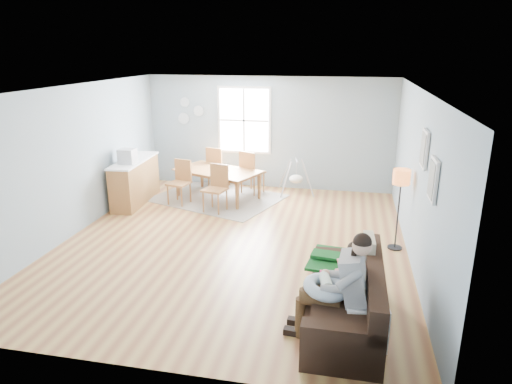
% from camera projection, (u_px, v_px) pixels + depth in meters
% --- Properties ---
extents(room, '(8.40, 9.40, 3.90)m').
position_uv_depth(room, '(232.00, 106.00, 7.46)').
color(room, '#995A36').
extents(window, '(1.32, 0.08, 1.62)m').
position_uv_depth(window, '(244.00, 120.00, 11.04)').
color(window, white).
rests_on(window, room).
extents(pictures, '(0.05, 1.34, 0.74)m').
position_uv_depth(pictures, '(428.00, 163.00, 6.08)').
color(pictures, white).
rests_on(pictures, room).
extents(wall_plates, '(0.67, 0.02, 0.66)m').
position_uv_depth(wall_plates, '(189.00, 111.00, 11.26)').
color(wall_plates, '#9EB1BE').
rests_on(wall_plates, room).
extents(sofa, '(0.89, 2.06, 0.83)m').
position_uv_depth(sofa, '(349.00, 303.00, 5.65)').
color(sofa, black).
rests_on(sofa, room).
extents(green_throw, '(1.04, 0.94, 0.04)m').
position_uv_depth(green_throw, '(345.00, 262.00, 6.24)').
color(green_throw, '#155F22').
rests_on(green_throw, sofa).
extents(beige_pillow, '(0.15, 0.48, 0.47)m').
position_uv_depth(beige_pillow, '(368.00, 254.00, 5.98)').
color(beige_pillow, tan).
rests_on(beige_pillow, sofa).
extents(father, '(0.99, 0.47, 1.36)m').
position_uv_depth(father, '(340.00, 283.00, 5.28)').
color(father, gray).
rests_on(father, sofa).
extents(nursing_pillow, '(0.57, 0.55, 0.22)m').
position_uv_depth(nursing_pillow, '(326.00, 287.00, 5.33)').
color(nursing_pillow, silver).
rests_on(nursing_pillow, father).
extents(infant, '(0.18, 0.37, 0.13)m').
position_uv_depth(infant, '(326.00, 280.00, 5.34)').
color(infant, silver).
rests_on(infant, nursing_pillow).
extents(toddler, '(0.53, 0.27, 0.83)m').
position_uv_depth(toddler, '(345.00, 266.00, 5.73)').
color(toddler, white).
rests_on(toddler, sofa).
extents(floor_lamp, '(0.28, 0.28, 1.41)m').
position_uv_depth(floor_lamp, '(401.00, 184.00, 7.56)').
color(floor_lamp, black).
rests_on(floor_lamp, room).
extents(storage_cube, '(0.53, 0.48, 0.53)m').
position_uv_depth(storage_cube, '(364.00, 323.00, 5.30)').
color(storage_cube, white).
rests_on(storage_cube, room).
extents(rug, '(3.25, 2.85, 0.01)m').
position_uv_depth(rug, '(218.00, 198.00, 10.57)').
color(rug, gray).
rests_on(rug, room).
extents(dining_table, '(2.15, 1.69, 0.67)m').
position_uv_depth(dining_table, '(217.00, 184.00, 10.47)').
color(dining_table, '#9B5B32').
rests_on(dining_table, rug).
extents(chair_sw, '(0.53, 0.53, 0.97)m').
position_uv_depth(chair_sw, '(181.00, 179.00, 10.10)').
color(chair_sw, olive).
rests_on(chair_sw, rug).
extents(chair_se, '(0.54, 0.54, 0.99)m').
position_uv_depth(chair_se, '(217.00, 185.00, 9.61)').
color(chair_se, olive).
rests_on(chair_se, rug).
extents(chair_nw, '(0.57, 0.57, 1.03)m').
position_uv_depth(chair_nw, '(217.00, 165.00, 11.18)').
color(chair_nw, olive).
rests_on(chair_nw, rug).
extents(chair_ne, '(0.63, 0.63, 1.04)m').
position_uv_depth(chair_ne, '(250.00, 169.00, 10.70)').
color(chair_ne, olive).
rests_on(chair_ne, rug).
extents(counter, '(0.61, 1.78, 0.98)m').
position_uv_depth(counter, '(135.00, 181.00, 10.15)').
color(counter, '#9B5B32').
rests_on(counter, room).
extents(monitor, '(0.34, 0.32, 0.31)m').
position_uv_depth(monitor, '(127.00, 156.00, 9.64)').
color(monitor, '#B8B8BE').
rests_on(monitor, counter).
extents(baby_swing, '(0.95, 0.96, 0.81)m').
position_uv_depth(baby_swing, '(296.00, 178.00, 10.83)').
color(baby_swing, '#B8B8BE').
rests_on(baby_swing, room).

